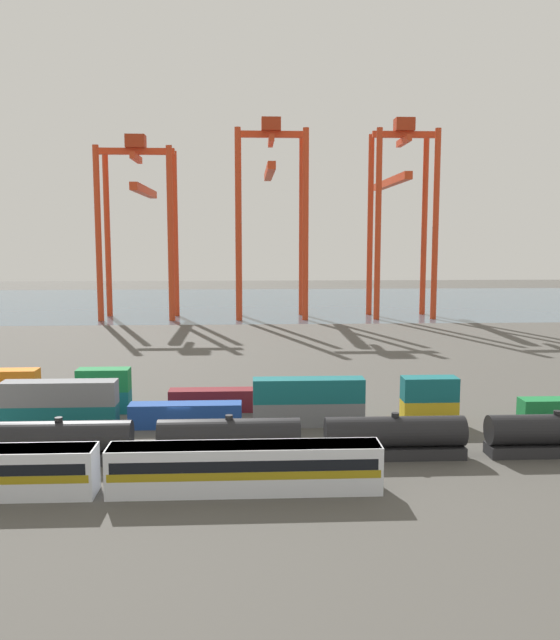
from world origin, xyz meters
The scene contains 18 objects.
ground_plane centered at (0.00, 40.00, 0.00)m, with size 420.00×420.00×0.00m, color #4C4944.
harbour_water centered at (0.00, 140.54, 0.00)m, with size 400.00×110.00×0.01m, color #475B6B.
passenger_train centered at (-4.28, -18.62, 2.14)m, with size 44.62×3.14×3.90m.
freight_tank_row centered at (13.30, -10.98, 2.00)m, with size 59.04×2.81×4.27m.
shipping_container_2 centered at (-12.74, 0.18, 1.30)m, with size 12.10×2.44×2.60m, color #146066.
shipping_container_3 centered at (-12.74, 0.18, 3.90)m, with size 12.10×2.44×2.60m, color slate.
shipping_container_4 centered at (0.61, 0.18, 1.30)m, with size 12.10×2.44×2.60m, color #1C4299.
shipping_container_5 centered at (13.96, 0.18, 1.30)m, with size 12.10×2.44×2.60m, color slate.
shipping_container_6 centered at (13.96, 0.18, 3.90)m, with size 12.10×2.44×2.60m, color #146066.
shipping_container_7 centered at (27.31, 0.18, 1.30)m, with size 6.04×2.44×2.60m, color gold.
shipping_container_8 centered at (27.31, 0.18, 3.90)m, with size 6.04×2.44×2.60m, color #146066.
shipping_container_9 centered at (40.66, 0.18, 1.30)m, with size 6.04×2.44×2.60m, color #197538.
shipping_container_14 centered at (-9.50, 6.71, 1.30)m, with size 6.04×2.44×2.60m, color #146066.
shipping_container_15 centered at (-9.50, 6.71, 3.90)m, with size 6.04×2.44×2.60m, color #197538.
shipping_container_16 centered at (4.11, 6.71, 1.30)m, with size 12.10×2.44×2.60m, color maroon.
gantry_crane_west centered at (-20.19, 102.01, 27.89)m, with size 19.14×35.47×45.87m.
gantry_crane_central centered at (13.52, 101.76, 30.64)m, with size 18.20×35.01×50.25m.
gantry_crane_east centered at (47.22, 102.63, 30.34)m, with size 16.13×40.20×50.46m.
Camera 1 is at (7.39, -69.54, 20.26)m, focal length 36.89 mm.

